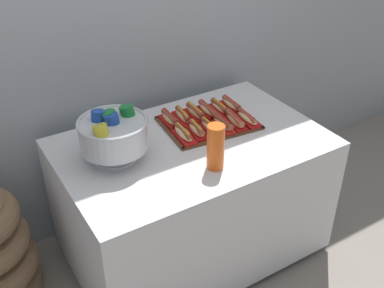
% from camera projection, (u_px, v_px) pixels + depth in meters
% --- Properties ---
extents(ground_plane, '(10.00, 10.00, 0.00)m').
position_uv_depth(ground_plane, '(192.00, 248.00, 2.76)').
color(ground_plane, gray).
extents(back_wall, '(6.00, 0.10, 2.60)m').
position_uv_depth(back_wall, '(135.00, 3.00, 2.47)').
color(back_wall, '#9EA8B2').
rests_on(back_wall, ground_plane).
extents(buffet_table, '(1.34, 0.86, 0.74)m').
position_uv_depth(buffet_table, '(192.00, 196.00, 2.55)').
color(buffet_table, silver).
rests_on(buffet_table, ground_plane).
extents(serving_tray, '(0.51, 0.40, 0.01)m').
position_uv_depth(serving_tray, '(209.00, 123.00, 2.51)').
color(serving_tray, '#56331E').
rests_on(serving_tray, buffet_table).
extents(hot_dog_0, '(0.08, 0.19, 0.06)m').
position_uv_depth(hot_dog_0, '(183.00, 134.00, 2.36)').
color(hot_dog_0, red).
rests_on(hot_dog_0, serving_tray).
extents(hot_dog_1, '(0.08, 0.16, 0.06)m').
position_uv_depth(hot_dog_1, '(197.00, 130.00, 2.38)').
color(hot_dog_1, '#B21414').
rests_on(hot_dog_1, serving_tray).
extents(hot_dog_2, '(0.06, 0.17, 0.06)m').
position_uv_depth(hot_dog_2, '(210.00, 127.00, 2.41)').
color(hot_dog_2, '#B21414').
rests_on(hot_dog_2, serving_tray).
extents(hot_dog_3, '(0.07, 0.18, 0.06)m').
position_uv_depth(hot_dog_3, '(222.00, 123.00, 2.44)').
color(hot_dog_3, red).
rests_on(hot_dog_3, serving_tray).
extents(hot_dog_4, '(0.09, 0.18, 0.06)m').
position_uv_depth(hot_dog_4, '(235.00, 120.00, 2.47)').
color(hot_dog_4, '#B21414').
rests_on(hot_dog_4, serving_tray).
extents(hot_dog_5, '(0.08, 0.18, 0.06)m').
position_uv_depth(hot_dog_5, '(247.00, 118.00, 2.50)').
color(hot_dog_5, '#B21414').
rests_on(hot_dog_5, serving_tray).
extents(hot_dog_6, '(0.08, 0.17, 0.06)m').
position_uv_depth(hot_dog_6, '(170.00, 119.00, 2.48)').
color(hot_dog_6, red).
rests_on(hot_dog_6, serving_tray).
extents(hot_dog_7, '(0.09, 0.18, 0.06)m').
position_uv_depth(hot_dog_7, '(183.00, 116.00, 2.51)').
color(hot_dog_7, red).
rests_on(hot_dog_7, serving_tray).
extents(hot_dog_8, '(0.07, 0.18, 0.07)m').
position_uv_depth(hot_dog_8, '(195.00, 113.00, 2.54)').
color(hot_dog_8, red).
rests_on(hot_dog_8, serving_tray).
extents(hot_dog_9, '(0.08, 0.18, 0.06)m').
position_uv_depth(hot_dog_9, '(208.00, 110.00, 2.57)').
color(hot_dog_9, '#B21414').
rests_on(hot_dog_9, serving_tray).
extents(hot_dog_10, '(0.07, 0.16, 0.06)m').
position_uv_depth(hot_dog_10, '(220.00, 108.00, 2.59)').
color(hot_dog_10, red).
rests_on(hot_dog_10, serving_tray).
extents(hot_dog_11, '(0.07, 0.18, 0.06)m').
position_uv_depth(hot_dog_11, '(231.00, 105.00, 2.62)').
color(hot_dog_11, '#B21414').
rests_on(hot_dog_11, serving_tray).
extents(punch_bowl, '(0.33, 0.33, 0.25)m').
position_uv_depth(punch_bowl, '(113.00, 133.00, 2.15)').
color(punch_bowl, silver).
rests_on(punch_bowl, buffet_table).
extents(cup_stack, '(0.08, 0.08, 0.22)m').
position_uv_depth(cup_stack, '(216.00, 147.00, 2.11)').
color(cup_stack, '#EA5B19').
rests_on(cup_stack, buffet_table).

